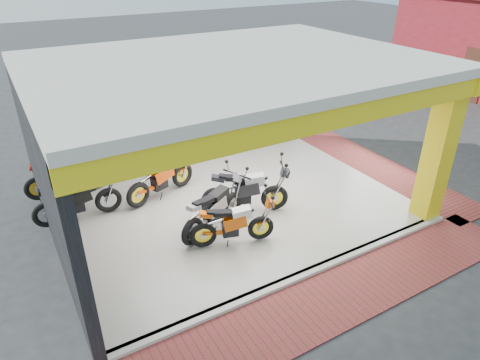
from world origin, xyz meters
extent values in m
plane|color=#2D2D30|center=(0.00, 0.00, 0.00)|extent=(80.00, 80.00, 0.00)
cube|color=beige|center=(0.00, 2.00, 0.05)|extent=(8.00, 6.00, 0.10)
cube|color=beige|center=(0.00, 2.00, 3.60)|extent=(8.40, 6.40, 0.20)
cube|color=black|center=(0.00, 5.10, 1.75)|extent=(8.20, 0.20, 3.50)
cube|color=black|center=(-4.10, 2.00, 1.75)|extent=(0.20, 6.20, 3.50)
cube|color=yellow|center=(3.75, -0.75, 1.75)|extent=(0.50, 0.50, 3.50)
cube|color=yellow|center=(0.00, -1.00, 3.30)|extent=(8.40, 0.30, 0.40)
cube|color=yellow|center=(4.00, 2.00, 3.30)|extent=(0.30, 6.40, 0.40)
cube|color=beige|center=(0.00, -1.02, 0.05)|extent=(8.00, 0.20, 0.10)
cube|color=maroon|center=(0.00, -1.80, 0.01)|extent=(9.00, 1.40, 0.03)
cube|color=maroon|center=(4.80, 2.00, 0.01)|extent=(1.40, 7.00, 0.03)
cube|color=#3F1E14|center=(12.98, 4.50, 1.10)|extent=(0.06, 1.00, 2.20)
camera|label=1|loc=(-4.51, -6.06, 5.69)|focal=32.00mm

